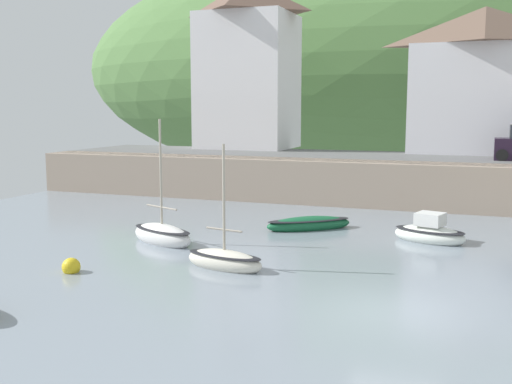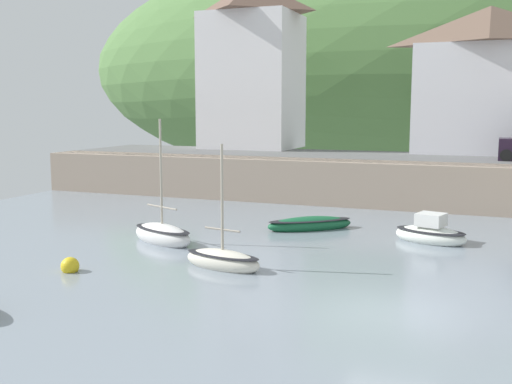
% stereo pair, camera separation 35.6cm
% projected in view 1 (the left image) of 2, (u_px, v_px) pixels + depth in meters
% --- Properties ---
extents(quay_seawall, '(48.00, 9.40, 2.40)m').
position_uv_depth(quay_seawall, '(440.00, 183.00, 32.00)').
color(quay_seawall, tan).
rests_on(quay_seawall, ground).
extents(hillside_backdrop, '(80.00, 44.00, 27.86)m').
position_uv_depth(hillside_backdrop, '(416.00, 67.00, 67.67)').
color(hillside_backdrop, '#547E43').
rests_on(hillside_backdrop, ground).
extents(waterfront_building_left, '(6.57, 5.85, 11.66)m').
position_uv_depth(waterfront_building_left, '(248.00, 64.00, 42.93)').
color(waterfront_building_left, white).
rests_on(waterfront_building_left, ground).
extents(waterfront_building_centre, '(8.94, 4.67, 9.03)m').
position_uv_depth(waterfront_building_centre, '(483.00, 80.00, 37.74)').
color(waterfront_building_centre, silver).
rests_on(waterfront_building_centre, ground).
extents(sailboat_tall_mast, '(3.00, 1.53, 4.30)m').
position_uv_depth(sailboat_tall_mast, '(224.00, 260.00, 20.11)').
color(sailboat_tall_mast, silver).
rests_on(sailboat_tall_mast, ground).
extents(sailboat_nearest_shore, '(3.35, 2.25, 5.07)m').
position_uv_depth(sailboat_nearest_shore, '(162.00, 235.00, 23.84)').
color(sailboat_nearest_shore, white).
rests_on(sailboat_nearest_shore, ground).
extents(fishing_boat_green, '(3.74, 3.23, 0.73)m').
position_uv_depth(fishing_boat_green, '(309.00, 224.00, 26.56)').
color(fishing_boat_green, '#165B34').
rests_on(fishing_boat_green, ground).
extents(sailboat_blue_trim, '(3.15, 2.15, 1.34)m').
position_uv_depth(sailboat_blue_trim, '(430.00, 233.00, 24.13)').
color(sailboat_blue_trim, white).
rests_on(sailboat_blue_trim, ground).
extents(mooring_buoy, '(0.60, 0.60, 0.60)m').
position_uv_depth(mooring_buoy, '(71.00, 267.00, 19.61)').
color(mooring_buoy, yellow).
rests_on(mooring_buoy, ground).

